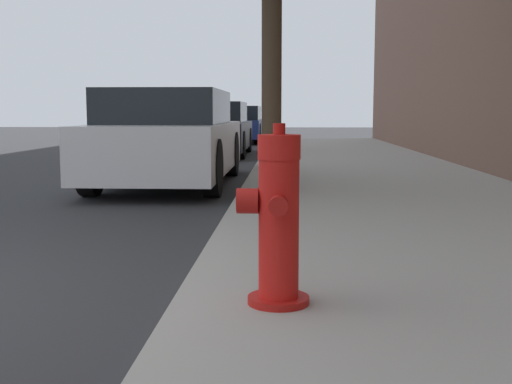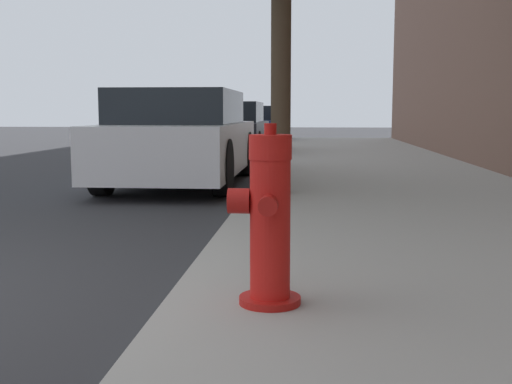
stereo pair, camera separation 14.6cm
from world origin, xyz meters
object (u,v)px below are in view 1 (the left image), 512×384
(parked_car_far, at_px, (237,124))
(parked_car_near, at_px, (170,138))
(fire_hydrant, at_px, (277,221))
(parked_car_mid, at_px, (211,130))

(parked_car_far, bearing_deg, parked_car_near, -89.80)
(fire_hydrant, height_order, parked_car_near, parked_car_near)
(parked_car_near, bearing_deg, fire_hydrant, -74.90)
(parked_car_mid, distance_m, parked_car_far, 6.62)
(parked_car_mid, bearing_deg, fire_hydrant, -81.69)
(fire_hydrant, bearing_deg, parked_car_near, 105.10)
(fire_hydrant, relative_size, parked_car_far, 0.19)
(parked_car_near, xyz_separation_m, parked_car_mid, (-0.15, 6.22, -0.05))
(parked_car_near, xyz_separation_m, parked_car_far, (-0.04, 12.84, -0.06))
(parked_car_near, bearing_deg, parked_car_mid, 91.41)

